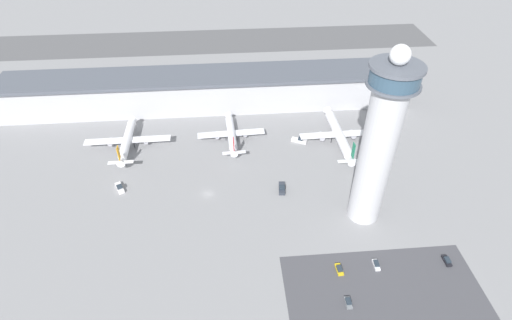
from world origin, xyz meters
name	(u,v)px	position (x,y,z in m)	size (l,w,h in m)	color
ground_plane	(208,194)	(0.00, 0.00, 0.00)	(1000.00, 1000.00, 0.00)	gray
terminal_building	(208,90)	(0.00, 70.00, 9.61)	(213.30, 25.00, 19.02)	#B2B2B7
runway_strip	(210,41)	(0.00, 159.71, 0.00)	(319.95, 44.00, 0.01)	#515154
control_tower	(379,143)	(60.06, -16.20, 34.24)	(16.63, 16.63, 68.76)	#BCBCC1
parking_lot_surface	(388,302)	(57.24, -54.00, 0.00)	(64.00, 40.00, 0.01)	#424247
airplane_gate_alpha	(127,140)	(-37.49, 34.68, 4.56)	(39.74, 35.48, 12.87)	white
airplane_gate_bravo	(231,133)	(11.06, 37.14, 3.85)	(32.40, 33.30, 11.88)	silver
airplane_gate_charlie	(339,134)	(61.82, 30.87, 4.75)	(36.68, 43.41, 14.17)	white
service_truck_catering	(282,188)	(30.67, 0.01, 0.84)	(3.23, 7.34, 2.43)	black
service_truck_fuel	(120,188)	(-36.56, 5.87, 0.87)	(4.99, 6.98, 2.53)	black
service_truck_baggage	(299,140)	(43.60, 32.87, 0.93)	(7.69, 5.27, 2.69)	black
car_maroon_suv	(348,302)	(44.47, -53.56, 0.58)	(1.79, 4.11, 1.49)	black
car_white_wagon	(339,269)	(44.69, -41.14, 0.55)	(2.12, 4.76, 1.42)	black
car_navy_sedan	(376,265)	(57.74, -40.34, 0.58)	(1.85, 4.60, 1.49)	black
car_black_suv	(447,261)	(82.54, -40.85, 0.60)	(1.88, 4.49, 1.55)	black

